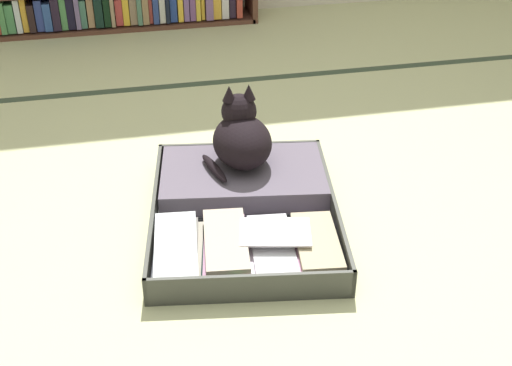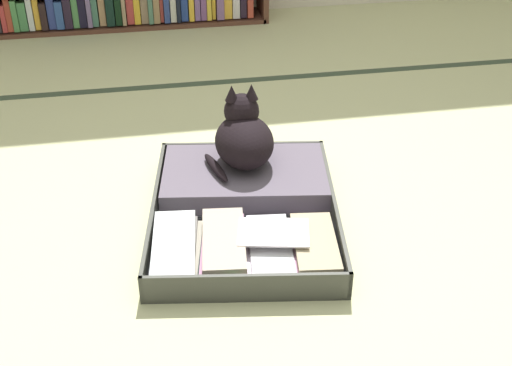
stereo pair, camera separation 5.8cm
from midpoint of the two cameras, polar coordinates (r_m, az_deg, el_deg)
ground_plane at (r=2.09m, az=0.25°, el=-6.65°), size 10.00×10.00×0.00m
tatami_border at (r=3.25m, az=-4.92°, el=8.35°), size 4.80×0.05×0.00m
open_suitcase at (r=2.26m, az=-1.87°, el=-1.94°), size 0.71×0.85×0.10m
black_cat at (r=2.36m, az=-1.98°, el=3.90°), size 0.25×0.28×0.27m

